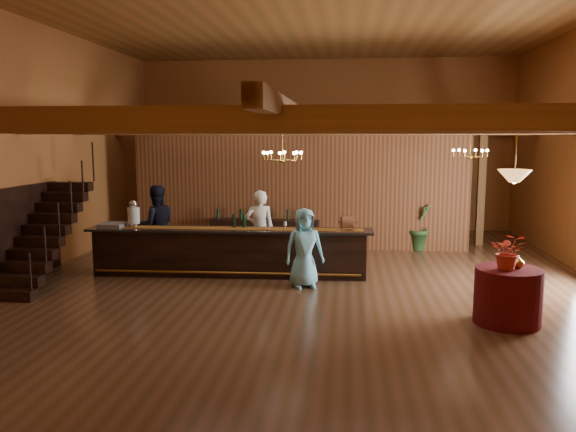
# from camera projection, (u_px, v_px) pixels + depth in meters

# --- Properties ---
(floor) EXTENTS (14.00, 14.00, 0.00)m
(floor) POSITION_uv_depth(u_px,v_px,m) (308.00, 281.00, 11.85)
(floor) COLOR brown
(floor) RESTS_ON ground
(ceiling) EXTENTS (14.00, 14.00, 0.00)m
(ceiling) POSITION_uv_depth(u_px,v_px,m) (310.00, 10.00, 11.09)
(ceiling) COLOR #9B632C
(ceiling) RESTS_ON wall_back
(wall_back) EXTENTS (12.00, 0.10, 5.50)m
(wall_back) POSITION_uv_depth(u_px,v_px,m) (323.00, 145.00, 18.36)
(wall_back) COLOR #A55A2D
(wall_back) RESTS_ON floor
(wall_front) EXTENTS (12.00, 0.10, 5.50)m
(wall_front) POSITION_uv_depth(u_px,v_px,m) (252.00, 168.00, 4.57)
(wall_front) COLOR #A55A2D
(wall_front) RESTS_ON floor
(wall_left) EXTENTS (0.10, 14.00, 5.50)m
(wall_left) POSITION_uv_depth(u_px,v_px,m) (32.00, 149.00, 12.09)
(wall_left) COLOR #A55A2D
(wall_left) RESTS_ON floor
(beam_grid) EXTENTS (11.90, 13.90, 0.39)m
(beam_grid) POSITION_uv_depth(u_px,v_px,m) (311.00, 126.00, 11.90)
(beam_grid) COLOR #995F2E
(beam_grid) RESTS_ON wall_left
(support_posts) EXTENTS (9.20, 10.20, 3.20)m
(support_posts) POSITION_uv_depth(u_px,v_px,m) (307.00, 208.00, 11.14)
(support_posts) COLOR #995F2E
(support_posts) RESTS_ON floor
(partition_wall) EXTENTS (9.00, 0.18, 3.10)m
(partition_wall) POSITION_uv_depth(u_px,v_px,m) (299.00, 192.00, 15.13)
(partition_wall) COLOR brown
(partition_wall) RESTS_ON floor
(staircase) EXTENTS (1.00, 2.80, 2.00)m
(staircase) POSITION_uv_depth(u_px,v_px,m) (42.00, 235.00, 11.54)
(staircase) COLOR black
(staircase) RESTS_ON floor
(backroom_boxes) EXTENTS (4.10, 0.60, 1.10)m
(backroom_boxes) POSITION_uv_depth(u_px,v_px,m) (311.00, 219.00, 17.22)
(backroom_boxes) COLOR black
(backroom_boxes) RESTS_ON floor
(tasting_bar) EXTENTS (6.22, 0.95, 1.05)m
(tasting_bar) POSITION_uv_depth(u_px,v_px,m) (230.00, 252.00, 12.26)
(tasting_bar) COLOR black
(tasting_bar) RESTS_ON floor
(beverage_dispenser) EXTENTS (0.26, 0.26, 0.60)m
(beverage_dispenser) POSITION_uv_depth(u_px,v_px,m) (134.00, 214.00, 12.36)
(beverage_dispenser) COLOR silver
(beverage_dispenser) RESTS_ON tasting_bar
(glass_rack_tray) EXTENTS (0.50, 0.50, 0.10)m
(glass_rack_tray) POSITION_uv_depth(u_px,v_px,m) (113.00, 225.00, 12.34)
(glass_rack_tray) COLOR gray
(glass_rack_tray) RESTS_ON tasting_bar
(raffle_drum) EXTENTS (0.34, 0.24, 0.30)m
(raffle_drum) POSITION_uv_depth(u_px,v_px,m) (348.00, 222.00, 11.91)
(raffle_drum) COLOR brown
(raffle_drum) RESTS_ON tasting_bar
(bar_bottle_0) EXTENTS (0.07, 0.07, 0.30)m
(bar_bottle_0) POSITION_uv_depth(u_px,v_px,m) (234.00, 221.00, 12.28)
(bar_bottle_0) COLOR black
(bar_bottle_0) RESTS_ON tasting_bar
(bar_bottle_1) EXTENTS (0.07, 0.07, 0.30)m
(bar_bottle_1) POSITION_uv_depth(u_px,v_px,m) (244.00, 221.00, 12.26)
(bar_bottle_1) COLOR black
(bar_bottle_1) RESTS_ON tasting_bar
(backbar_shelf) EXTENTS (2.94, 0.61, 0.82)m
(backbar_shelf) POSITION_uv_depth(u_px,v_px,m) (264.00, 235.00, 15.02)
(backbar_shelf) COLOR black
(backbar_shelf) RESTS_ON floor
(round_table) EXTENTS (1.05, 1.05, 0.91)m
(round_table) POSITION_uv_depth(u_px,v_px,m) (508.00, 296.00, 9.06)
(round_table) COLOR #590B06
(round_table) RESTS_ON floor
(chandelier_left) EXTENTS (0.80, 0.80, 0.72)m
(chandelier_left) POSITION_uv_depth(u_px,v_px,m) (282.00, 155.00, 11.36)
(chandelier_left) COLOR #B07E2E
(chandelier_left) RESTS_ON beam_grid
(chandelier_right) EXTENTS (0.80, 0.80, 0.71)m
(chandelier_right) POSITION_uv_depth(u_px,v_px,m) (470.00, 153.00, 12.94)
(chandelier_right) COLOR #B07E2E
(chandelier_right) RESTS_ON beam_grid
(pendant_lamp) EXTENTS (0.52, 0.52, 0.90)m
(pendant_lamp) POSITION_uv_depth(u_px,v_px,m) (514.00, 176.00, 8.79)
(pendant_lamp) COLOR #B07E2E
(pendant_lamp) RESTS_ON beam_grid
(bartender) EXTENTS (0.74, 0.56, 1.81)m
(bartender) POSITION_uv_depth(u_px,v_px,m) (260.00, 229.00, 12.88)
(bartender) COLOR white
(bartender) RESTS_ON floor
(staff_second) EXTENTS (1.15, 1.06, 1.90)m
(staff_second) POSITION_uv_depth(u_px,v_px,m) (156.00, 225.00, 13.19)
(staff_second) COLOR black
(staff_second) RESTS_ON floor
(guest) EXTENTS (0.91, 0.74, 1.61)m
(guest) POSITION_uv_depth(u_px,v_px,m) (304.00, 248.00, 11.24)
(guest) COLOR #78C8DB
(guest) RESTS_ON floor
(floor_plant) EXTENTS (0.85, 0.76, 1.27)m
(floor_plant) POSITION_uv_depth(u_px,v_px,m) (421.00, 227.00, 14.97)
(floor_plant) COLOR #2B5123
(floor_plant) RESTS_ON floor
(table_flowers) EXTENTS (0.62, 0.56, 0.59)m
(table_flowers) POSITION_uv_depth(u_px,v_px,m) (508.00, 252.00, 8.87)
(table_flowers) COLOR red
(table_flowers) RESTS_ON round_table
(table_vase) EXTENTS (0.18, 0.18, 0.33)m
(table_vase) POSITION_uv_depth(u_px,v_px,m) (518.00, 258.00, 9.03)
(table_vase) COLOR #B07E2E
(table_vase) RESTS_ON round_table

